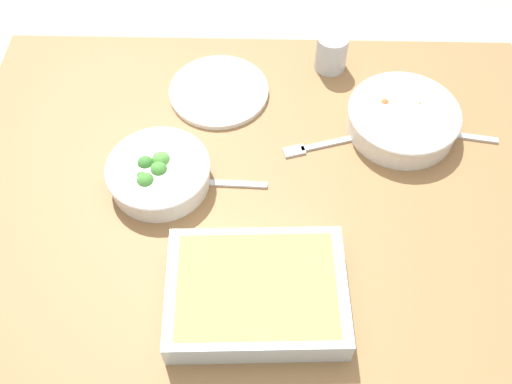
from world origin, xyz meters
The scene contains 10 objects.
ground_plane centered at (0.00, 0.00, 0.00)m, with size 6.00×6.00×0.00m, color #B2A899.
dining_table centered at (0.00, 0.00, 0.65)m, with size 1.20×0.90×0.74m.
stew_bowl centered at (-0.30, -0.17, 0.77)m, with size 0.23×0.23×0.06m.
broccoli_bowl centered at (0.19, -0.02, 0.77)m, with size 0.20×0.20×0.07m.
baking_dish centered at (-0.01, 0.23, 0.77)m, with size 0.31×0.23×0.06m.
drink_cup centered at (-0.16, -0.36, 0.78)m, with size 0.07×0.07×0.08m.
side_plate centered at (0.09, -0.27, 0.75)m, with size 0.22×0.22×0.01m, color silver.
spoon_by_stew centered at (-0.39, -0.16, 0.74)m, with size 0.18×0.05×0.01m.
spoon_by_broccoli centered at (0.09, -0.02, 0.74)m, with size 0.18×0.03×0.01m.
fork_on_table centered at (-0.13, -0.12, 0.74)m, with size 0.17×0.07×0.01m.
Camera 1 is at (-0.01, 0.64, 1.66)m, focal length 40.14 mm.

